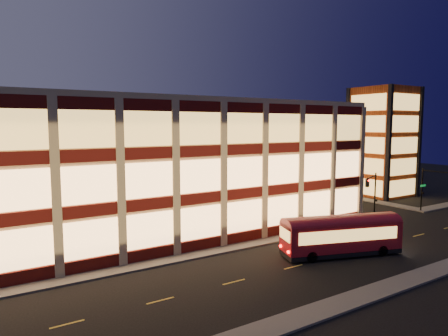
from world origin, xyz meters
TOP-DOWN VIEW (x-y plane):
  - ground at (0.00, 0.00)m, footprint 200.00×200.00m
  - sidewalk_office_south at (-3.00, 1.00)m, footprint 54.00×2.00m
  - sidewalk_office_east at (23.00, 17.00)m, footprint 2.00×30.00m
  - sidewalk_tower_south at (40.00, 1.00)m, footprint 14.00×2.00m
  - sidewalk_tower_west at (34.00, 17.00)m, footprint 2.00×30.00m
  - sidewalk_near at (0.00, -13.00)m, footprint 100.00×2.00m
  - office_building at (-2.91, 16.91)m, footprint 50.45×30.45m
  - stair_tower at (39.95, 11.95)m, footprint 8.60×8.60m
  - traffic_signal_far at (22.21, 0.24)m, footprint 3.79×1.87m
  - traffic_signal_right at (33.50, -0.62)m, footprint 1.20×4.37m
  - trolley_bus at (9.76, -5.96)m, footprint 11.24×6.01m

SIDE VIEW (x-z plane):
  - ground at x=0.00m, z-range 0.00..0.00m
  - sidewalk_office_south at x=-3.00m, z-range 0.00..0.15m
  - sidewalk_office_east at x=23.00m, z-range 0.00..0.15m
  - sidewalk_tower_south at x=40.00m, z-range 0.00..0.15m
  - sidewalk_tower_west at x=34.00m, z-range 0.00..0.15m
  - sidewalk_near at x=0.00m, z-range 0.00..0.15m
  - trolley_bus at x=9.76m, z-range 0.20..3.90m
  - traffic_signal_right at x=33.50m, z-range 1.10..7.10m
  - traffic_signal_far at x=22.21m, z-range 1.11..7.11m
  - office_building at x=-2.91m, z-range 0.00..14.50m
  - stair_tower at x=39.95m, z-range -0.01..17.99m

